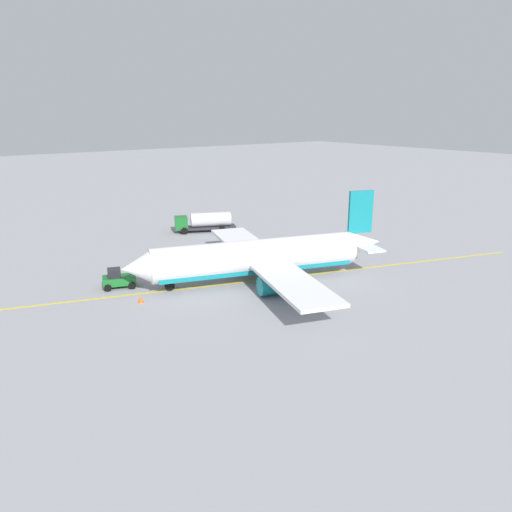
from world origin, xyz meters
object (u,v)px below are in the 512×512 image
object	(u,v)px
airplane	(260,258)
fuel_tanker	(205,221)
refueling_worker	(242,243)
pushback_tug	(118,279)
safety_cone_nose	(152,273)
safety_cone_wingtip	(141,299)

from	to	relation	value
airplane	fuel_tanker	world-z (taller)	airplane
refueling_worker	fuel_tanker	bearing A→B (deg)	-94.62
airplane	pushback_tug	size ratio (longest dim) A/B	7.79
safety_cone_nose	safety_cone_wingtip	distance (m)	8.57
fuel_tanker	safety_cone_nose	xyz separation A→B (m)	(16.79, 15.80, -1.38)
refueling_worker	safety_cone_nose	xyz separation A→B (m)	(15.82, 3.77, -0.49)
safety_cone_nose	safety_cone_wingtip	world-z (taller)	safety_cone_wingtip
refueling_worker	safety_cone_nose	distance (m)	16.27
airplane	refueling_worker	world-z (taller)	airplane
refueling_worker	safety_cone_wingtip	bearing A→B (deg)	28.31
airplane	fuel_tanker	bearing A→B (deg)	-106.35
airplane	safety_cone_nose	distance (m)	13.32
airplane	safety_cone_wingtip	distance (m)	14.44
refueling_worker	safety_cone_nose	bearing A→B (deg)	13.41
airplane	pushback_tug	xyz separation A→B (m)	(14.25, -7.49, -1.76)
airplane	refueling_worker	distance (m)	14.37
fuel_tanker	pushback_tug	xyz separation A→B (m)	(21.53, 17.30, -0.71)
fuel_tanker	pushback_tug	distance (m)	27.63
pushback_tug	refueling_worker	world-z (taller)	pushback_tug
pushback_tug	safety_cone_nose	xyz separation A→B (m)	(-4.74, -1.51, -0.67)
fuel_tanker	airplane	bearing A→B (deg)	73.65
safety_cone_wingtip	safety_cone_nose	bearing A→B (deg)	-122.51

